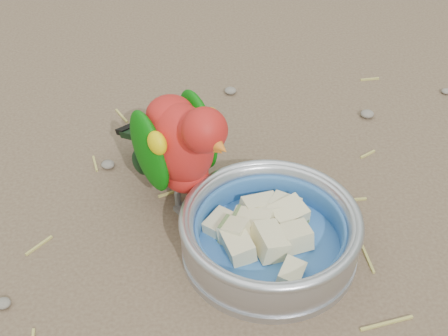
{
  "coord_description": "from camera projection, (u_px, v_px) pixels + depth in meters",
  "views": [
    {
      "loc": [
        -0.1,
        -0.53,
        0.57
      ],
      "look_at": [
        -0.08,
        0.05,
        0.08
      ],
      "focal_mm": 50.0,
      "sensor_mm": 36.0,
      "label": 1
    }
  ],
  "objects": [
    {
      "name": "ground",
      "position": [
        288.0,
        242.0,
        0.77
      ],
      "size": [
        60.0,
        60.0,
        0.0
      ],
      "primitive_type": "plane",
      "color": "brown"
    },
    {
      "name": "food_bowl",
      "position": [
        269.0,
        248.0,
        0.75
      ],
      "size": [
        0.21,
        0.21,
        0.02
      ],
      "primitive_type": "cylinder",
      "color": "#B2B2BA",
      "rests_on": "ground"
    },
    {
      "name": "bowl_wall",
      "position": [
        270.0,
        231.0,
        0.74
      ],
      "size": [
        0.21,
        0.21,
        0.04
      ],
      "primitive_type": null,
      "color": "#B2B2BA",
      "rests_on": "food_bowl"
    },
    {
      "name": "fruit_wedges",
      "position": [
        270.0,
        235.0,
        0.74
      ],
      "size": [
        0.13,
        0.13,
        0.03
      ],
      "primitive_type": null,
      "color": "beige",
      "rests_on": "food_bowl"
    },
    {
      "name": "lory_parrot",
      "position": [
        181.0,
        152.0,
        0.77
      ],
      "size": [
        0.2,
        0.23,
        0.17
      ],
      "primitive_type": null,
      "rotation": [
        0.0,
        0.0,
        -2.52
      ],
      "color": "#B21A16",
      "rests_on": "ground"
    },
    {
      "name": "ground_debris",
      "position": [
        316.0,
        222.0,
        0.8
      ],
      "size": [
        0.9,
        0.8,
        0.01
      ],
      "primitive_type": null,
      "color": "tan",
      "rests_on": "ground"
    }
  ]
}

